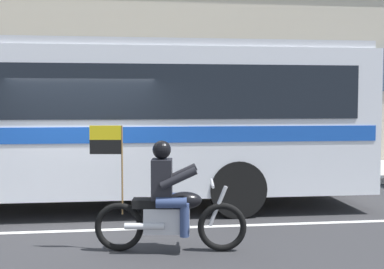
# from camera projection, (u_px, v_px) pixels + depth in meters

# --- Properties ---
(ground_plane) EXTENTS (60.00, 60.00, 0.00)m
(ground_plane) POSITION_uv_depth(u_px,v_px,m) (83.00, 222.00, 8.88)
(ground_plane) COLOR #2B2B2D
(sidewalk_curb) EXTENTS (28.00, 3.80, 0.15)m
(sidewalk_curb) POSITION_uv_depth(u_px,v_px,m) (99.00, 176.00, 13.92)
(sidewalk_curb) COLOR #B7B2A8
(sidewalk_curb) RESTS_ON ground_plane
(lane_center_stripe) EXTENTS (26.60, 0.14, 0.01)m
(lane_center_stripe) POSITION_uv_depth(u_px,v_px,m) (80.00, 231.00, 8.29)
(lane_center_stripe) COLOR silver
(lane_center_stripe) RESTS_ON ground_plane
(office_building_facade) EXTENTS (28.00, 0.89, 9.03)m
(office_building_facade) POSITION_uv_depth(u_px,v_px,m) (101.00, 24.00, 15.90)
(office_building_facade) COLOR #B2A893
(office_building_facade) RESTS_ON ground_plane
(transit_bus) EXTENTS (11.95, 2.69, 3.22)m
(transit_bus) POSITION_uv_depth(u_px,v_px,m) (59.00, 113.00, 9.87)
(transit_bus) COLOR silver
(transit_bus) RESTS_ON ground_plane
(motorcycle_with_rider) EXTENTS (2.18, 0.68, 1.78)m
(motorcycle_with_rider) POSITION_uv_depth(u_px,v_px,m) (169.00, 204.00, 7.12)
(motorcycle_with_rider) COLOR black
(motorcycle_with_rider) RESTS_ON ground_plane
(fire_hydrant) EXTENTS (0.22, 0.30, 0.75)m
(fire_hydrant) POSITION_uv_depth(u_px,v_px,m) (201.00, 165.00, 12.76)
(fire_hydrant) COLOR gold
(fire_hydrant) RESTS_ON sidewalk_curb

